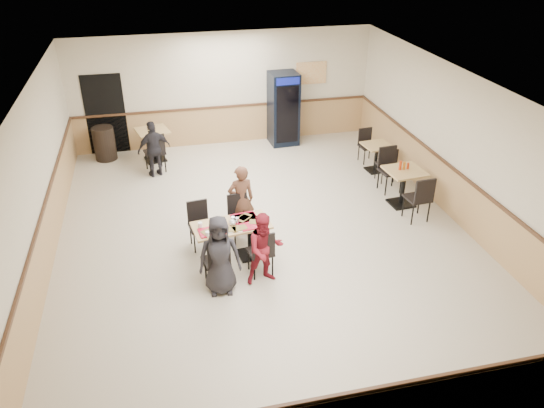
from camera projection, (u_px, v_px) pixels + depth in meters
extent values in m
plane|color=beige|center=(265.00, 235.00, 10.53)|extent=(10.00, 10.00, 0.00)
plane|color=silver|center=(263.00, 87.00, 9.08)|extent=(10.00, 10.00, 0.00)
plane|color=beige|center=(224.00, 89.00, 14.07)|extent=(8.00, 0.00, 8.00)
plane|color=beige|center=(366.00, 363.00, 5.55)|extent=(8.00, 0.00, 8.00)
plane|color=beige|center=(35.00, 189.00, 9.02)|extent=(0.00, 10.00, 10.00)
plane|color=beige|center=(459.00, 147.00, 10.60)|extent=(0.00, 10.00, 10.00)
cube|color=tan|center=(226.00, 125.00, 14.54)|extent=(7.98, 0.03, 1.00)
cube|color=tan|center=(450.00, 192.00, 11.08)|extent=(0.03, 9.98, 1.00)
cube|color=#472B19|center=(225.00, 107.00, 14.27)|extent=(7.98, 0.04, 0.06)
cube|color=black|center=(106.00, 115.00, 13.66)|extent=(1.00, 0.02, 2.10)
cube|color=orange|center=(311.00, 73.00, 14.37)|extent=(0.85, 0.02, 0.60)
cube|color=black|center=(215.00, 261.00, 9.71)|extent=(0.49, 0.49, 0.04)
cylinder|color=black|center=(214.00, 245.00, 9.54)|extent=(0.09, 0.09, 0.67)
cube|color=tan|center=(213.00, 229.00, 9.37)|extent=(0.77, 0.77, 0.04)
cube|color=black|center=(250.00, 254.00, 9.92)|extent=(0.49, 0.49, 0.04)
cylinder|color=black|center=(250.00, 238.00, 9.75)|extent=(0.09, 0.09, 0.67)
cube|color=tan|center=(250.00, 222.00, 9.58)|extent=(0.77, 0.77, 0.04)
imported|color=black|center=(220.00, 255.00, 8.66)|extent=(0.73, 0.51, 1.42)
imported|color=maroon|center=(265.00, 249.00, 8.92)|extent=(0.69, 0.57, 1.32)
imported|color=brown|center=(241.00, 200.00, 10.29)|extent=(0.57, 0.41, 1.45)
imported|color=black|center=(154.00, 149.00, 12.60)|extent=(0.87, 0.57, 1.38)
cube|color=#B10B26|center=(212.00, 231.00, 9.25)|extent=(0.48, 0.38, 0.02)
cube|color=#B10B26|center=(245.00, 218.00, 9.65)|extent=(0.48, 0.38, 0.02)
cube|color=#B10B26|center=(252.00, 225.00, 9.45)|extent=(0.48, 0.38, 0.02)
cube|color=#B10B26|center=(244.00, 217.00, 9.68)|extent=(0.48, 0.38, 0.02)
cylinder|color=silver|center=(245.00, 218.00, 9.67)|extent=(0.23, 0.23, 0.01)
cube|color=#A2763F|center=(244.00, 217.00, 9.67)|extent=(0.30, 0.29, 0.02)
cylinder|color=silver|center=(256.00, 223.00, 9.52)|extent=(0.23, 0.23, 0.01)
cube|color=#A2763F|center=(256.00, 222.00, 9.51)|extent=(0.29, 0.24, 0.02)
cylinder|color=silver|center=(240.00, 229.00, 9.33)|extent=(0.23, 0.23, 0.01)
cube|color=#A2763F|center=(240.00, 228.00, 9.33)|extent=(0.28, 0.22, 0.02)
cylinder|color=silver|center=(209.00, 232.00, 9.24)|extent=(0.23, 0.23, 0.01)
cube|color=#A2763F|center=(209.00, 232.00, 9.23)|extent=(0.30, 0.26, 0.02)
cylinder|color=silver|center=(229.00, 230.00, 9.29)|extent=(0.23, 0.23, 0.01)
cube|color=#A2763F|center=(229.00, 230.00, 9.29)|extent=(0.28, 0.20, 0.02)
cylinder|color=silver|center=(243.00, 219.00, 9.63)|extent=(0.23, 0.23, 0.01)
cube|color=#A2763F|center=(243.00, 219.00, 9.62)|extent=(0.30, 0.29, 0.02)
cylinder|color=white|center=(208.00, 234.00, 9.09)|extent=(0.08, 0.08, 0.10)
cylinder|color=white|center=(217.00, 223.00, 9.41)|extent=(0.08, 0.08, 0.10)
cylinder|color=white|center=(219.00, 233.00, 9.13)|extent=(0.08, 0.08, 0.10)
cylinder|color=white|center=(200.00, 225.00, 9.36)|extent=(0.08, 0.08, 0.10)
cylinder|color=white|center=(220.00, 225.00, 9.37)|extent=(0.08, 0.08, 0.10)
cylinder|color=#B1B4C5|center=(233.00, 220.00, 9.49)|extent=(0.07, 0.07, 0.12)
cylinder|color=#B1B4C5|center=(237.00, 220.00, 9.47)|extent=(0.07, 0.07, 0.12)
ellipsoid|color=white|center=(233.00, 222.00, 9.43)|extent=(0.15, 0.15, 0.10)
cube|color=black|center=(401.00, 203.00, 11.64)|extent=(0.53, 0.53, 0.04)
cylinder|color=black|center=(403.00, 187.00, 11.45)|extent=(0.10, 0.10, 0.75)
cube|color=tan|center=(405.00, 171.00, 11.26)|extent=(0.83, 0.83, 0.04)
cube|color=black|center=(375.00, 170.00, 13.15)|extent=(0.46, 0.46, 0.04)
cylinder|color=black|center=(376.00, 158.00, 12.99)|extent=(0.08, 0.08, 0.63)
cube|color=tan|center=(377.00, 145.00, 12.83)|extent=(0.71, 0.71, 0.04)
cylinder|color=#B42F0C|center=(400.00, 165.00, 11.23)|extent=(0.06, 0.06, 0.20)
cylinder|color=#AA6016|center=(404.00, 166.00, 11.25)|extent=(0.06, 0.06, 0.17)
cylinder|color=#B42F0C|center=(408.00, 166.00, 11.28)|extent=(0.05, 0.05, 0.14)
cube|color=black|center=(156.00, 159.00, 13.71)|extent=(0.59, 0.59, 0.04)
cylinder|color=black|center=(154.00, 145.00, 13.52)|extent=(0.10, 0.10, 0.75)
cube|color=tan|center=(152.00, 131.00, 13.34)|extent=(0.92, 0.92, 0.04)
cube|color=black|center=(283.00, 109.00, 14.29)|extent=(0.77, 0.75, 1.95)
cube|color=black|center=(287.00, 115.00, 14.00)|extent=(0.60, 0.05, 1.54)
cube|color=#0C168B|center=(288.00, 81.00, 13.55)|extent=(0.62, 0.05, 0.19)
cylinder|color=black|center=(105.00, 143.00, 13.57)|extent=(0.55, 0.55, 0.86)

